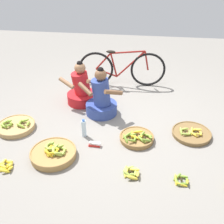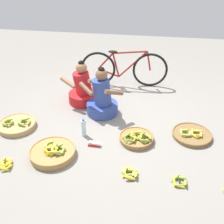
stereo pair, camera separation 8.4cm
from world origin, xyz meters
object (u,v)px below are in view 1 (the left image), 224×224
(vendor_woman_front, at_px, (101,99))
(loose_bananas_mid_right, at_px, (181,180))
(banana_basket_back_left, at_px, (16,126))
(banana_basket_back_right, at_px, (53,153))
(water_bottle, at_px, (84,128))
(banana_basket_front_center, at_px, (137,138))
(banana_basket_front_left, at_px, (191,133))
(loose_bananas_near_vendor, at_px, (131,172))
(bicycle_leaning, at_px, (122,69))
(packet_carton_stack, at_px, (95,144))
(loose_bananas_near_bicycle, at_px, (6,166))
(vendor_woman_behind, at_px, (81,90))

(vendor_woman_front, distance_m, loose_bananas_mid_right, 1.85)
(banana_basket_back_left, height_order, loose_bananas_mid_right, banana_basket_back_left)
(banana_basket_back_right, bearing_deg, banana_basket_back_left, 145.32)
(banana_basket_back_right, bearing_deg, water_bottle, 58.81)
(banana_basket_front_center, xyz_separation_m, banana_basket_front_left, (0.80, 0.23, -0.01))
(water_bottle, bearing_deg, banana_basket_front_left, 8.39)
(banana_basket_front_left, bearing_deg, loose_bananas_near_vendor, -131.98)
(bicycle_leaning, bearing_deg, packet_carton_stack, -94.85)
(loose_bananas_near_vendor, relative_size, packet_carton_stack, 1.39)
(loose_bananas_mid_right, bearing_deg, bicycle_leaning, 111.56)
(bicycle_leaning, bearing_deg, loose_bananas_near_bicycle, -115.29)
(loose_bananas_near_bicycle, bearing_deg, loose_bananas_mid_right, 1.50)
(banana_basket_back_left, distance_m, water_bottle, 1.09)
(vendor_woman_behind, distance_m, loose_bananas_near_vendor, 1.96)
(banana_basket_back_right, relative_size, packet_carton_stack, 3.58)
(banana_basket_back_right, relative_size, loose_bananas_near_vendor, 2.58)
(banana_basket_front_center, height_order, banana_basket_back_left, banana_basket_front_center)
(vendor_woman_front, distance_m, banana_basket_back_left, 1.39)
(banana_basket_back_left, bearing_deg, vendor_woman_behind, 48.65)
(banana_basket_back_left, height_order, packet_carton_stack, banana_basket_back_left)
(vendor_woman_behind, distance_m, packet_carton_stack, 1.29)
(bicycle_leaning, height_order, packet_carton_stack, bicycle_leaning)
(banana_basket_front_center, relative_size, banana_basket_back_right, 0.81)
(water_bottle, bearing_deg, packet_carton_stack, -46.89)
(vendor_woman_front, xyz_separation_m, banana_basket_front_left, (1.43, -0.43, -0.23))
(banana_basket_back_left, xyz_separation_m, packet_carton_stack, (1.28, -0.25, -0.02))
(vendor_woman_front, relative_size, loose_bananas_mid_right, 4.01)
(vendor_woman_front, xyz_separation_m, vendor_woman_behind, (-0.41, 0.31, -0.02))
(loose_bananas_near_bicycle, xyz_separation_m, loose_bananas_near_vendor, (1.59, 0.10, 0.00))
(bicycle_leaning, distance_m, loose_bananas_mid_right, 2.70)
(banana_basket_front_center, distance_m, banana_basket_back_right, 1.19)
(loose_bananas_near_vendor, xyz_separation_m, loose_bananas_mid_right, (0.60, -0.04, -0.01))
(loose_bananas_mid_right, bearing_deg, banana_basket_front_center, 128.25)
(loose_bananas_near_bicycle, bearing_deg, vendor_woman_front, 55.72)
(loose_bananas_near_bicycle, relative_size, loose_bananas_mid_right, 1.12)
(banana_basket_back_left, distance_m, banana_basket_back_right, 0.95)
(banana_basket_back_right, distance_m, packet_carton_stack, 0.58)
(vendor_woman_behind, relative_size, banana_basket_back_left, 1.36)
(banana_basket_front_center, bearing_deg, banana_basket_back_left, 178.85)
(banana_basket_back_left, relative_size, banana_basket_back_right, 0.94)
(vendor_woman_behind, distance_m, banana_basket_back_left, 1.26)
(water_bottle, relative_size, packet_carton_stack, 1.68)
(vendor_woman_behind, height_order, banana_basket_front_center, vendor_woman_behind)
(banana_basket_front_center, xyz_separation_m, loose_bananas_mid_right, (0.57, -0.73, -0.02))
(banana_basket_back_left, relative_size, water_bottle, 2.00)
(banana_basket_back_left, xyz_separation_m, loose_bananas_near_bicycle, (0.25, -0.82, -0.02))
(loose_bananas_near_vendor, distance_m, loose_bananas_mid_right, 0.60)
(vendor_woman_behind, xyz_separation_m, banana_basket_back_right, (-0.04, -1.47, -0.19))
(vendor_woman_front, bearing_deg, banana_basket_back_right, -111.12)
(loose_bananas_near_bicycle, bearing_deg, loose_bananas_near_vendor, 3.48)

